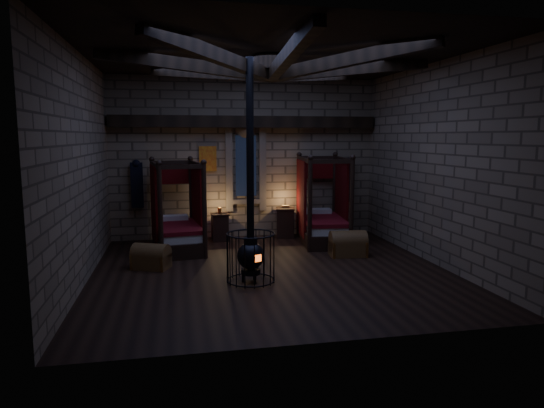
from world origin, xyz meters
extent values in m
cube|color=black|center=(0.00, 0.00, 0.00)|extent=(7.00, 7.00, 0.01)
cube|color=#847054|center=(0.00, 3.50, 2.10)|extent=(7.00, 0.02, 4.20)
cube|color=#847054|center=(0.00, -3.50, 2.10)|extent=(7.00, 0.02, 4.20)
cube|color=#847054|center=(-3.50, 0.00, 2.10)|extent=(0.02, 7.00, 4.20)
cube|color=#847054|center=(3.50, 0.00, 2.10)|extent=(0.02, 7.00, 4.20)
cube|color=black|center=(0.00, 0.00, 4.20)|extent=(7.00, 7.00, 0.01)
cube|color=black|center=(0.00, 3.32, 3.05)|extent=(6.86, 0.35, 0.30)
cylinder|color=black|center=(0.00, 0.00, 4.05)|extent=(0.70, 0.70, 0.25)
cube|color=black|center=(0.00, 3.45, 1.90)|extent=(0.55, 0.04, 1.60)
cube|color=maroon|center=(-1.00, 3.46, 2.10)|extent=(0.45, 0.03, 0.65)
cube|color=black|center=(-2.80, 3.34, 1.45)|extent=(0.30, 0.10, 1.15)
cube|color=black|center=(2.80, 3.34, 1.45)|extent=(0.30, 0.10, 1.15)
cube|color=black|center=(-1.81, 2.15, 0.17)|extent=(1.25, 2.08, 0.34)
cube|color=beige|center=(-1.81, 2.15, 0.43)|extent=(1.12, 1.91, 0.21)
cube|color=maroon|center=(-1.81, 2.15, 0.57)|extent=(1.18, 1.96, 0.09)
cube|color=beige|center=(-1.90, 2.86, 0.66)|extent=(0.70, 0.41, 0.13)
cube|color=#530707|center=(-1.93, 3.11, 1.75)|extent=(1.04, 0.17, 0.52)
cylinder|color=black|center=(-2.17, 1.15, 1.04)|extent=(0.10, 0.10, 2.08)
cylinder|color=black|center=(-2.40, 3.03, 1.04)|extent=(0.10, 0.10, 2.08)
cylinder|color=black|center=(-1.23, 1.26, 1.04)|extent=(0.10, 0.10, 2.08)
cylinder|color=black|center=(-1.46, 3.14, 1.04)|extent=(0.10, 0.10, 2.08)
cube|color=#530707|center=(-2.35, 2.37, 1.09)|extent=(0.23, 1.41, 1.84)
cube|color=#530707|center=(-1.35, 2.49, 1.09)|extent=(0.23, 1.41, 1.84)
cube|color=black|center=(1.79, 2.32, 0.18)|extent=(1.29, 2.15, 0.35)
cube|color=beige|center=(1.79, 2.32, 0.45)|extent=(1.16, 1.98, 0.22)
cube|color=maroon|center=(1.79, 2.32, 0.59)|extent=(1.22, 2.03, 0.10)
cube|color=beige|center=(1.88, 3.06, 0.69)|extent=(0.72, 0.42, 0.14)
cube|color=#530707|center=(1.92, 3.32, 1.81)|extent=(1.08, 0.18, 0.54)
cylinder|color=black|center=(1.19, 1.40, 1.08)|extent=(0.11, 0.11, 2.15)
cylinder|color=black|center=(1.43, 3.35, 1.08)|extent=(0.11, 0.11, 2.15)
cylinder|color=black|center=(2.16, 1.29, 1.08)|extent=(0.11, 0.11, 2.15)
cylinder|color=black|center=(2.40, 3.23, 1.08)|extent=(0.11, 0.11, 2.15)
cube|color=#530707|center=(1.31, 2.67, 1.13)|extent=(0.23, 1.47, 1.91)
cube|color=#530707|center=(2.35, 2.55, 1.13)|extent=(0.23, 1.47, 1.91)
cube|color=brown|center=(-2.37, 0.63, 0.15)|extent=(0.84, 0.70, 0.30)
cylinder|color=brown|center=(-2.37, 0.63, 0.30)|extent=(0.84, 0.70, 0.44)
cube|color=#AB7934|center=(-2.67, 0.77, 0.15)|extent=(0.23, 0.44, 0.32)
cube|color=#AB7934|center=(-2.06, 0.50, 0.15)|extent=(0.23, 0.44, 0.32)
cube|color=brown|center=(1.94, 0.86, 0.17)|extent=(0.84, 0.55, 0.33)
cylinder|color=brown|center=(1.94, 0.86, 0.33)|extent=(0.84, 0.55, 0.49)
cube|color=#AB7934|center=(1.56, 0.89, 0.17)|extent=(0.09, 0.51, 0.35)
cube|color=#AB7934|center=(2.31, 0.83, 0.17)|extent=(0.09, 0.51, 0.35)
cube|color=black|center=(-0.75, 3.02, 0.34)|extent=(0.42, 0.41, 0.68)
cube|color=black|center=(-0.75, 3.02, 0.70)|extent=(0.46, 0.45, 0.04)
cylinder|color=#AB7934|center=(-0.75, 3.02, 0.79)|extent=(0.10, 0.10, 0.15)
cube|color=black|center=(1.00, 3.12, 0.37)|extent=(0.52, 0.50, 0.75)
cube|color=black|center=(1.00, 3.12, 0.77)|extent=(0.57, 0.55, 0.04)
cube|color=brown|center=(1.00, 3.12, 0.83)|extent=(0.21, 0.17, 0.05)
cylinder|color=black|center=(-0.51, -0.67, 0.20)|extent=(0.36, 0.36, 0.09)
sphere|color=black|center=(-0.51, -0.67, 0.50)|extent=(0.51, 0.51, 0.51)
cylinder|color=black|center=(-0.51, -0.67, 0.77)|extent=(0.25, 0.25, 0.13)
cube|color=#FF5914|center=(-0.41, -0.89, 0.50)|extent=(0.12, 0.07, 0.13)
cylinder|color=black|center=(-0.51, -0.67, 2.43)|extent=(0.14, 0.14, 3.23)
torus|color=black|center=(-0.51, -0.67, 0.04)|extent=(0.90, 0.90, 0.03)
torus|color=black|center=(-0.51, -0.67, 0.91)|extent=(0.90, 0.90, 0.03)
camera|label=1|loc=(-1.82, -9.28, 2.68)|focal=32.00mm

